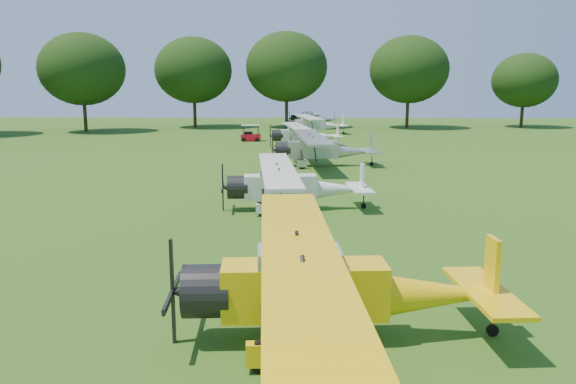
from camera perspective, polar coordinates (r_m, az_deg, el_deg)
name	(u,v)px	position (r m, az deg, el deg)	size (l,w,h in m)	color
ground	(292,236)	(21.62, 0.38, -4.49)	(160.00, 160.00, 0.00)	#274E13
tree_belt	(392,19)	(21.37, 10.48, 16.88)	(137.36, 130.27, 14.52)	black
aircraft_2	(330,280)	(12.72, 4.28, -8.95)	(7.69, 12.25, 2.41)	yellow
aircraft_3	(291,183)	(25.93, 0.33, 0.95)	(6.96, 11.07, 2.17)	silver
aircraft_4	(321,147)	(40.22, 3.34, 4.61)	(7.59, 12.08, 2.37)	#B4B5B9
aircraft_5	(303,133)	(53.12, 1.58, 5.99)	(6.93, 10.98, 2.16)	silver
aircraft_6	(314,123)	(66.73, 2.69, 7.02)	(7.34, 11.61, 2.28)	silver
aircraft_7	(311,117)	(80.18, 2.38, 7.59)	(6.78, 10.80, 2.13)	#B4B5B9
golf_cart	(250,136)	(58.60, -3.84, 5.73)	(1.98, 1.25, 1.68)	red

